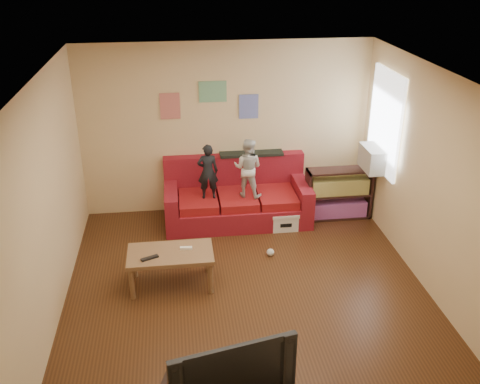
{
  "coord_description": "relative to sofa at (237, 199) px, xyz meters",
  "views": [
    {
      "loc": [
        -0.8,
        -5.43,
        3.98
      ],
      "look_at": [
        0.0,
        0.8,
        1.05
      ],
      "focal_mm": 40.0,
      "sensor_mm": 36.0,
      "label": 1
    }
  ],
  "objects": [
    {
      "name": "remote",
      "position": [
        -1.29,
        -1.84,
        0.16
      ],
      "size": [
        0.22,
        0.14,
        0.02
      ],
      "primitive_type": "cube",
      "rotation": [
        0.0,
        0.0,
        0.41
      ],
      "color": "black",
      "rests_on": "coffee_table"
    },
    {
      "name": "ac_unit",
      "position": [
        1.99,
        -0.43,
        0.75
      ],
      "size": [
        0.28,
        0.55,
        0.35
      ],
      "primitive_type": "cube",
      "color": "#B7B2A3",
      "rests_on": "window"
    },
    {
      "name": "artwork_center",
      "position": [
        -0.31,
        0.41,
        1.62
      ],
      "size": [
        0.42,
        0.01,
        0.32
      ],
      "primitive_type": "cube",
      "color": "#72B27F",
      "rests_on": "room_shell"
    },
    {
      "name": "sofa",
      "position": [
        0.0,
        0.0,
        0.0
      ],
      "size": [
        2.23,
        1.03,
        0.98
      ],
      "color": "maroon",
      "rests_on": "ground"
    },
    {
      "name": "window",
      "position": [
        2.11,
        -0.43,
        1.31
      ],
      "size": [
        0.04,
        1.08,
        1.48
      ],
      "primitive_type": "cube",
      "color": "white",
      "rests_on": "room_shell"
    },
    {
      "name": "room_shell",
      "position": [
        -0.11,
        -2.08,
        1.02
      ],
      "size": [
        4.52,
        5.02,
        2.72
      ],
      "color": "#4C2A14",
      "rests_on": "ground"
    },
    {
      "name": "child_a",
      "position": [
        -0.45,
        -0.18,
        0.57
      ],
      "size": [
        0.32,
        0.21,
        0.86
      ],
      "primitive_type": "imported",
      "rotation": [
        0.0,
        0.0,
        3.11
      ],
      "color": "black",
      "rests_on": "sofa"
    },
    {
      "name": "coffee_table",
      "position": [
        -1.04,
        -1.72,
        0.08
      ],
      "size": [
        1.07,
        0.59,
        0.48
      ],
      "color": "olive",
      "rests_on": "ground"
    },
    {
      "name": "file_box",
      "position": [
        0.68,
        -0.44,
        -0.19
      ],
      "size": [
        0.41,
        0.31,
        0.28
      ],
      "color": "white",
      "rests_on": "ground"
    },
    {
      "name": "tissue",
      "position": [
        0.33,
        -1.19,
        -0.28
      ],
      "size": [
        0.13,
        0.13,
        0.11
      ],
      "primitive_type": "sphere",
      "rotation": [
        0.0,
        0.0,
        -0.3
      ],
      "color": "silver",
      "rests_on": "ground"
    },
    {
      "name": "bookshelf",
      "position": [
        1.59,
        -0.17,
        0.04
      ],
      "size": [
        1.02,
        0.31,
        0.82
      ],
      "color": "black",
      "rests_on": "ground"
    },
    {
      "name": "game_controller",
      "position": [
        -0.84,
        -1.67,
        0.17
      ],
      "size": [
        0.15,
        0.05,
        0.03
      ],
      "primitive_type": "cube",
      "rotation": [
        0.0,
        0.0,
        -0.07
      ],
      "color": "white",
      "rests_on": "coffee_table"
    },
    {
      "name": "artwork_right",
      "position": [
        0.24,
        0.41,
        1.37
      ],
      "size": [
        0.3,
        0.01,
        0.38
      ],
      "primitive_type": "cube",
      "color": "#727FCC",
      "rests_on": "room_shell"
    },
    {
      "name": "television",
      "position": [
        -0.56,
        -4.12,
        0.45
      ],
      "size": [
        1.09,
        0.37,
        0.63
      ],
      "primitive_type": "imported",
      "rotation": [
        0.0,
        0.0,
        0.22
      ],
      "color": "black",
      "rests_on": "tv_stand"
    },
    {
      "name": "artwork_left",
      "position": [
        -0.96,
        0.41,
        1.42
      ],
      "size": [
        0.3,
        0.01,
        0.4
      ],
      "primitive_type": "cube",
      "color": "#D87266",
      "rests_on": "room_shell"
    },
    {
      "name": "child_b",
      "position": [
        0.15,
        -0.18,
        0.59
      ],
      "size": [
        0.55,
        0.5,
        0.91
      ],
      "primitive_type": "imported",
      "rotation": [
        0.0,
        0.0,
        2.72
      ],
      "color": "silver",
      "rests_on": "sofa"
    }
  ]
}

